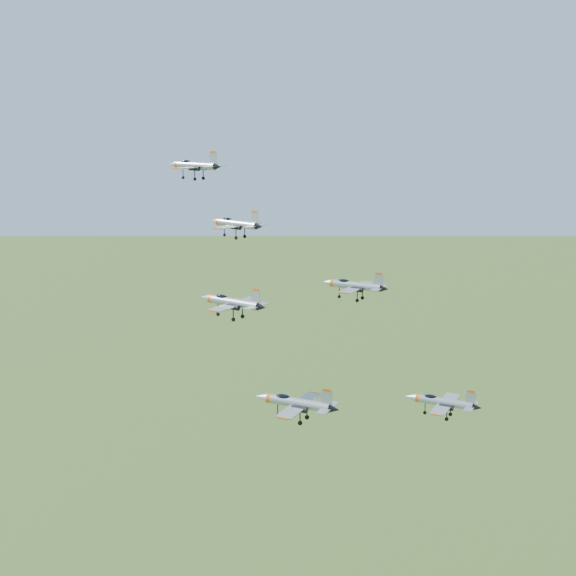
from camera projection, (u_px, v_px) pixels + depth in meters
The scene contains 6 objects.
jet_lead at pixel (194, 165), 150.27m from camera, with size 13.08×10.72×3.51m.
jet_left_high at pixel (235, 223), 139.77m from camera, with size 12.39×10.23×3.31m.
jet_right_high at pixel (232, 302), 121.89m from camera, with size 12.63×10.39×3.38m.
jet_left_low at pixel (354, 285), 132.06m from camera, with size 12.06×10.06×3.22m.
jet_right_low at pixel (296, 402), 113.25m from camera, with size 13.08×10.98×3.51m.
jet_trail at pixel (442, 402), 113.00m from camera, with size 11.07×9.28×2.97m.
Camera 1 is at (80.03, -104.05, 153.95)m, focal length 50.00 mm.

